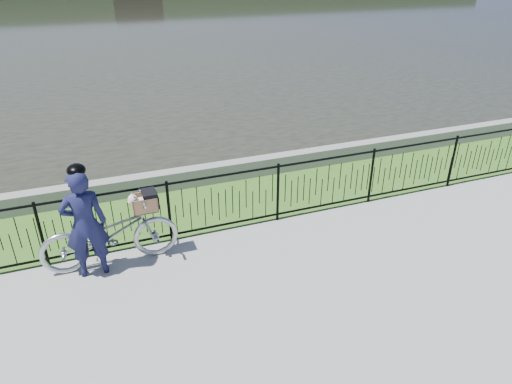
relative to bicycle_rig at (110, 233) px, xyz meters
name	(u,v)px	position (x,y,z in m)	size (l,w,h in m)	color
ground	(258,282)	(2.00, -1.29, -0.56)	(120.00, 120.00, 0.00)	gray
grass_strip	(212,205)	(2.00, 1.31, -0.56)	(60.00, 2.00, 0.01)	#37631F
water	(101,22)	(2.00, 31.71, -0.56)	(120.00, 120.00, 0.00)	#27281D
quay_wall	(199,176)	(2.00, 2.31, -0.36)	(60.00, 0.30, 0.40)	gray
fence	(226,202)	(2.00, 0.31, 0.01)	(14.00, 0.06, 1.15)	black
bicycle_rig	(110,233)	(0.00, 0.00, 0.00)	(2.12, 0.74, 1.19)	#A7ACB3
cyclist	(85,223)	(-0.33, -0.16, 0.34)	(0.65, 0.43, 1.84)	#15173A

